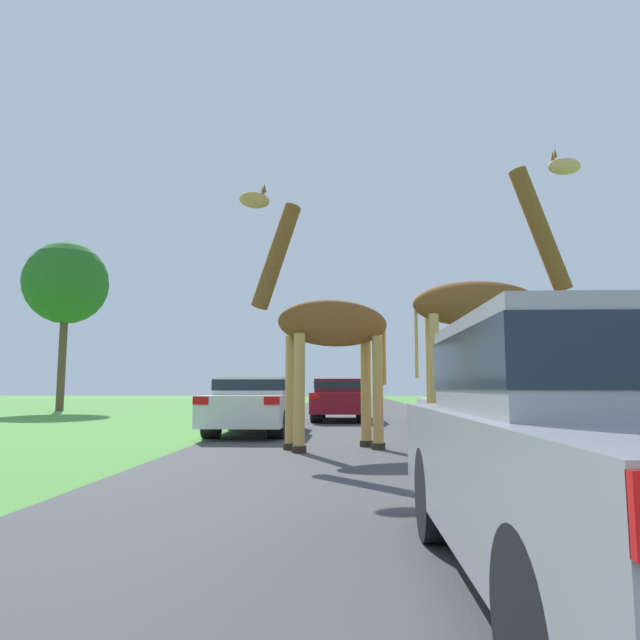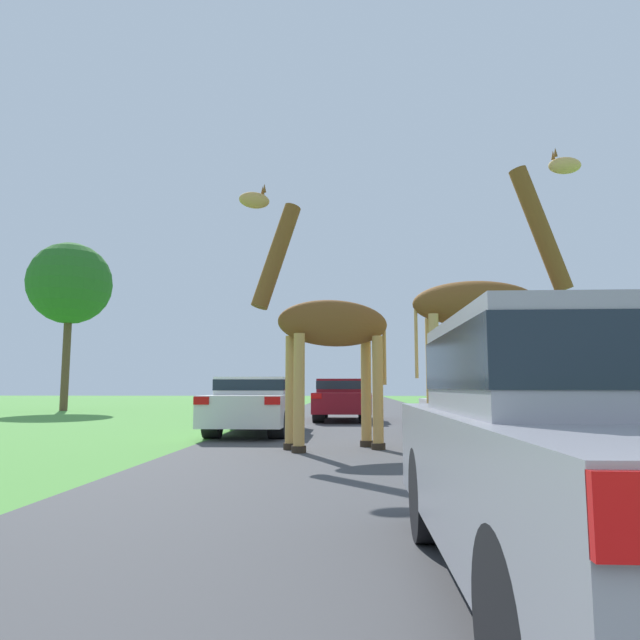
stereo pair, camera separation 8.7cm
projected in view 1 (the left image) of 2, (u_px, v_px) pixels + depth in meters
The scene contains 8 objects.
road at pixel (357, 410), 28.89m from camera, with size 7.04×120.00×0.00m.
giraffe_near_road at pixel (326, 328), 10.49m from camera, with size 2.84×1.50×4.79m.
giraffe_companion at pixel (485, 304), 9.89m from camera, with size 3.00×0.91×5.31m.
car_lead_maroon at pixel (618, 449), 3.00m from camera, with size 1.79×4.01×1.49m.
car_queue_right at pixel (340, 398), 19.54m from camera, with size 1.86×4.42×1.41m.
car_queue_left at pixel (254, 403), 13.96m from camera, with size 1.80×4.62×1.36m.
car_far_ahead at pixel (471, 405), 13.39m from camera, with size 1.97×4.64×1.33m.
tree_centre_back at pixel (66, 284), 28.21m from camera, with size 4.04×4.04×8.30m.
Camera 1 is at (-0.52, 0.71, 1.11)m, focal length 32.00 mm.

